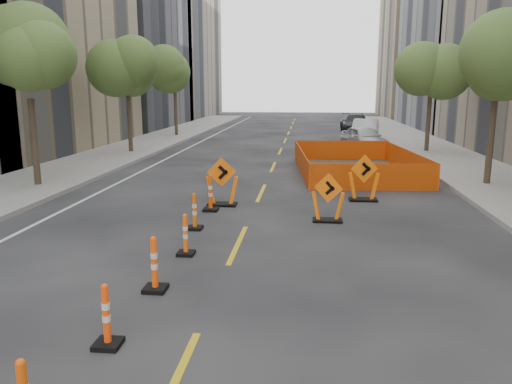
# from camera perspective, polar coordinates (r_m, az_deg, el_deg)

# --- Properties ---
(ground_plane) EXTENTS (140.00, 140.00, 0.00)m
(ground_plane) POSITION_cam_1_polar(r_m,az_deg,el_deg) (8.41, -5.98, -14.26)
(ground_plane) COLOR black
(sidewalk_left) EXTENTS (4.00, 90.00, 0.15)m
(sidewalk_left) POSITION_cam_1_polar(r_m,az_deg,el_deg) (22.39, -22.46, 1.65)
(sidewalk_left) COLOR gray
(sidewalk_left) RESTS_ON ground
(sidewalk_right) EXTENTS (4.00, 90.00, 0.15)m
(sidewalk_right) POSITION_cam_1_polar(r_m,az_deg,el_deg) (21.05, 26.38, 0.71)
(sidewalk_right) COLOR gray
(sidewalk_right) RESTS_ON ground
(bld_left_d) EXTENTS (12.00, 16.00, 14.00)m
(bld_left_d) POSITION_cam_1_polar(r_m,az_deg,el_deg) (50.27, -16.38, 15.16)
(bld_left_d) COLOR #4C4C51
(bld_left_d) RESTS_ON ground
(bld_left_e) EXTENTS (12.00, 20.00, 20.00)m
(bld_left_e) POSITION_cam_1_polar(r_m,az_deg,el_deg) (65.98, -10.95, 17.12)
(bld_left_e) COLOR gray
(bld_left_e) RESTS_ON ground
(bld_right_d) EXTENTS (12.00, 18.00, 20.00)m
(bld_right_d) POSITION_cam_1_polar(r_m,az_deg,el_deg) (50.40, 24.97, 17.98)
(bld_right_d) COLOR gray
(bld_right_d) RESTS_ON ground
(bld_right_e) EXTENTS (12.00, 14.00, 16.00)m
(bld_right_e) POSITION_cam_1_polar(r_m,az_deg,el_deg) (67.88, 19.73, 14.81)
(bld_right_e) COLOR tan
(bld_right_e) RESTS_ON ground
(tree_l_b) EXTENTS (2.80, 2.80, 5.95)m
(tree_l_b) POSITION_cam_1_polar(r_m,az_deg,el_deg) (20.08, -24.68, 13.18)
(tree_l_b) COLOR #382B1E
(tree_l_b) RESTS_ON ground
(tree_l_c) EXTENTS (2.80, 2.80, 5.95)m
(tree_l_c) POSITION_cam_1_polar(r_m,az_deg,el_deg) (29.17, -14.53, 13.12)
(tree_l_c) COLOR #382B1E
(tree_l_c) RESTS_ON ground
(tree_l_d) EXTENTS (2.80, 2.80, 5.95)m
(tree_l_d) POSITION_cam_1_polar(r_m,az_deg,el_deg) (38.71, -9.28, 12.93)
(tree_l_d) COLOR #382B1E
(tree_l_d) RESTS_ON ground
(tree_r_b) EXTENTS (2.80, 2.80, 5.95)m
(tree_r_b) POSITION_cam_1_polar(r_m,az_deg,el_deg) (20.55, 25.93, 13.02)
(tree_r_b) COLOR #382B1E
(tree_r_b) RESTS_ON ground
(tree_r_c) EXTENTS (2.80, 2.80, 5.95)m
(tree_r_c) POSITION_cam_1_polar(r_m,az_deg,el_deg) (30.16, 19.45, 12.78)
(tree_r_c) COLOR #382B1E
(tree_r_c) RESTS_ON ground
(channelizer_2) EXTENTS (0.38, 0.38, 0.97)m
(channelizer_2) POSITION_cam_1_polar(r_m,az_deg,el_deg) (7.68, -16.75, -13.36)
(channelizer_2) COLOR #FD430A
(channelizer_2) RESTS_ON ground
(channelizer_3) EXTENTS (0.41, 0.41, 1.05)m
(channelizer_3) POSITION_cam_1_polar(r_m,az_deg,el_deg) (9.41, -11.54, -8.04)
(channelizer_3) COLOR #FF4A0A
(channelizer_3) RESTS_ON ground
(channelizer_4) EXTENTS (0.38, 0.38, 0.95)m
(channelizer_4) POSITION_cam_1_polar(r_m,az_deg,el_deg) (11.28, -8.07, -4.83)
(channelizer_4) COLOR #FF530A
(channelizer_4) RESTS_ON ground
(channelizer_5) EXTENTS (0.39, 0.39, 0.99)m
(channelizer_5) POSITION_cam_1_polar(r_m,az_deg,el_deg) (13.25, -7.04, -2.20)
(channelizer_5) COLOR #D55308
(channelizer_5) RESTS_ON ground
(channelizer_6) EXTENTS (0.44, 0.44, 1.12)m
(channelizer_6) POSITION_cam_1_polar(r_m,az_deg,el_deg) (15.18, -5.23, -0.11)
(channelizer_6) COLOR #E24109
(channelizer_6) RESTS_ON ground
(chevron_sign_left) EXTENTS (1.18, 0.94, 1.55)m
(chevron_sign_left) POSITION_cam_1_polar(r_m,az_deg,el_deg) (15.83, -3.92, 1.20)
(chevron_sign_left) COLOR orange
(chevron_sign_left) RESTS_ON ground
(chevron_sign_center) EXTENTS (1.06, 0.87, 1.38)m
(chevron_sign_center) POSITION_cam_1_polar(r_m,az_deg,el_deg) (14.04, 8.24, -0.62)
(chevron_sign_center) COLOR orange
(chevron_sign_center) RESTS_ON ground
(chevron_sign_right) EXTENTS (1.17, 0.89, 1.54)m
(chevron_sign_right) POSITION_cam_1_polar(r_m,az_deg,el_deg) (16.84, 12.24, 1.59)
(chevron_sign_right) COLOR orange
(chevron_sign_right) RESTS_ON ground
(safety_fence) EXTENTS (5.39, 8.38, 1.00)m
(safety_fence) POSITION_cam_1_polar(r_m,az_deg,el_deg) (22.49, 11.17, 3.46)
(safety_fence) COLOR #DD470B
(safety_fence) RESTS_ON ground
(parked_car_near) EXTENTS (2.97, 4.61, 1.46)m
(parked_car_near) POSITION_cam_1_polar(r_m,az_deg,el_deg) (30.63, 12.25, 6.03)
(parked_car_near) COLOR #B7B7B9
(parked_car_near) RESTS_ON ground
(parked_car_mid) EXTENTS (2.47, 4.89, 1.54)m
(parked_car_mid) POSITION_cam_1_polar(r_m,az_deg,el_deg) (35.71, 12.36, 6.88)
(parked_car_mid) COLOR #B4B4BA
(parked_car_mid) RESTS_ON ground
(parked_car_far) EXTENTS (2.30, 5.45, 1.57)m
(parked_car_far) POSITION_cam_1_polar(r_m,az_deg,el_deg) (42.38, 11.28, 7.69)
(parked_car_far) COLOR black
(parked_car_far) RESTS_ON ground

